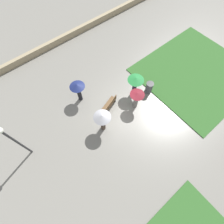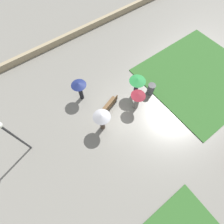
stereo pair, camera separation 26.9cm
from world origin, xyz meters
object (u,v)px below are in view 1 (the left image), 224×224
object	(u,v)px
lamp_post	(12,139)
crowd_person_green	(135,82)
crowd_person_maroon	(137,97)
crowd_person_navy	(78,88)
park_bench	(109,105)
trash_bin	(149,88)
crowd_person_grey	(102,119)

from	to	relation	value
lamp_post	crowd_person_green	size ratio (longest dim) A/B	2.10
lamp_post	crowd_person_maroon	size ratio (longest dim) A/B	2.27
crowd_person_navy	park_bench	bearing A→B (deg)	-71.34
lamp_post	trash_bin	size ratio (longest dim) A/B	3.98
lamp_post	crowd_person_maroon	world-z (taller)	lamp_post
crowd_person_maroon	lamp_post	bearing A→B (deg)	-113.71
park_bench	trash_bin	world-z (taller)	trash_bin
lamp_post	trash_bin	world-z (taller)	lamp_post
park_bench	crowd_person_navy	size ratio (longest dim) A/B	0.92
park_bench	crowd_person_green	size ratio (longest dim) A/B	0.90
park_bench	crowd_person_grey	xyz separation A→B (m)	(1.27, 0.95, 0.95)
trash_bin	crowd_person_grey	world-z (taller)	crowd_person_grey
park_bench	crowd_person_maroon	distance (m)	2.06
crowd_person_navy	crowd_person_green	xyz separation A→B (m)	(-3.44, 2.14, 0.03)
trash_bin	crowd_person_grey	xyz separation A→B (m)	(4.58, 0.19, 0.93)
park_bench	crowd_person_green	distance (m)	2.51
crowd_person_navy	crowd_person_grey	bearing A→B (deg)	-103.63
crowd_person_maroon	crowd_person_grey	bearing A→B (deg)	-102.63
crowd_person_maroon	crowd_person_green	size ratio (longest dim) A/B	0.93
lamp_post	crowd_person_green	world-z (taller)	lamp_post
park_bench	lamp_post	bearing A→B (deg)	-24.59
lamp_post	crowd_person_navy	bearing A→B (deg)	-164.86
lamp_post	crowd_person_navy	xyz separation A→B (m)	(-4.79, -1.30, -1.15)
trash_bin	crowd_person_navy	world-z (taller)	crowd_person_navy
trash_bin	crowd_person_green	world-z (taller)	crowd_person_green
crowd_person_green	trash_bin	bearing A→B (deg)	-132.78
trash_bin	crowd_person_navy	distance (m)	5.29
lamp_post	crowd_person_maroon	bearing A→B (deg)	166.91
crowd_person_navy	crowd_person_maroon	bearing A→B (deg)	-58.71
trash_bin	crowd_person_green	distance (m)	1.48
crowd_person_maroon	crowd_person_green	bearing A→B (deg)	131.60
trash_bin	lamp_post	bearing A→B (deg)	-8.98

